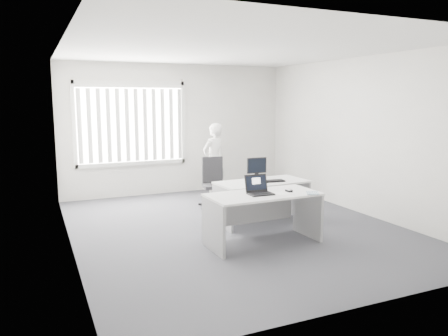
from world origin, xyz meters
name	(u,v)px	position (x,y,z in m)	size (l,w,h in m)	color
ground	(235,227)	(0.00, 0.00, 0.00)	(6.00, 6.00, 0.00)	#44444A
wall_back	(177,129)	(0.00, 3.00, 1.40)	(5.00, 0.02, 2.80)	beige
wall_front	(369,168)	(0.00, -3.00, 1.40)	(5.00, 0.02, 2.80)	beige
wall_left	(67,148)	(-2.50, 0.00, 1.40)	(0.02, 6.00, 2.80)	beige
wall_right	(360,136)	(2.50, 0.00, 1.40)	(0.02, 6.00, 2.80)	beige
ceiling	(235,50)	(0.00, 0.00, 2.80)	(5.00, 6.00, 0.02)	silver
window	(131,124)	(-1.00, 2.96, 1.55)	(2.32, 0.06, 1.76)	silver
blinds	(132,125)	(-1.00, 2.90, 1.52)	(2.20, 0.10, 1.50)	white
desk_near	(263,208)	(0.03, -0.88, 0.53)	(1.63, 0.80, 0.73)	white
desk_far	(262,193)	(0.55, 0.10, 0.50)	(1.58, 0.82, 0.70)	white
office_chair	(214,192)	(0.21, 1.38, 0.30)	(0.64, 0.64, 0.96)	black
person	(214,160)	(0.58, 2.25, 0.78)	(0.57, 0.37, 1.56)	white
laptop	(261,185)	(-0.04, -0.93, 0.86)	(0.34, 0.30, 0.27)	black
paper_sheet	(285,193)	(0.34, -0.97, 0.73)	(0.31, 0.22, 0.00)	white
mouse	(289,190)	(0.43, -0.93, 0.75)	(0.06, 0.11, 0.04)	#BDBDBF
booklet	(313,193)	(0.68, -1.15, 0.74)	(0.16, 0.23, 0.01)	white
keyboard	(270,181)	(0.65, 0.01, 0.71)	(0.49, 0.16, 0.02)	black
monitor	(257,168)	(0.60, 0.38, 0.88)	(0.36, 0.11, 0.36)	black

